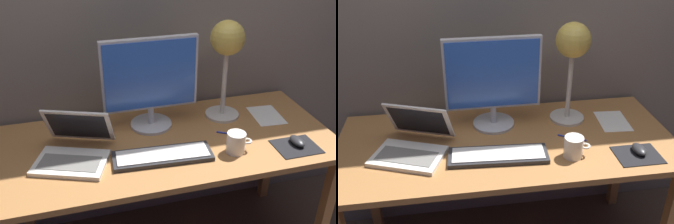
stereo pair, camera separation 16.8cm
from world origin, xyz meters
TOP-DOWN VIEW (x-y plane):
  - back_wall at (0.00, 0.40)m, footprint 4.80×0.06m
  - desk at (0.00, 0.00)m, footprint 1.60×0.70m
  - monitor at (-0.05, 0.15)m, footprint 0.46×0.21m
  - keyboard_main at (-0.06, -0.14)m, footprint 0.45×0.17m
  - laptop at (-0.43, -0.02)m, footprint 0.39×0.38m
  - desk_lamp at (0.34, 0.16)m, footprint 0.18×0.18m
  - mousepad at (0.56, -0.21)m, footprint 0.20×0.16m
  - mouse at (0.57, -0.20)m, footprint 0.06×0.10m
  - coffee_mug at (0.27, -0.18)m, footprint 0.12×0.08m
  - paper_sheet_near_mouse at (0.57, 0.09)m, footprint 0.16×0.22m
  - pen at (0.31, -0.03)m, footprint 0.12×0.08m

SIDE VIEW (x-z plane):
  - desk at x=0.00m, z-range 0.29..1.03m
  - paper_sheet_near_mouse at x=0.57m, z-range 0.74..0.74m
  - mousepad at x=0.56m, z-range 0.74..0.74m
  - pen at x=0.31m, z-range 0.74..0.75m
  - keyboard_main at x=-0.06m, z-range 0.74..0.76m
  - mouse at x=0.57m, z-range 0.74..0.78m
  - coffee_mug at x=0.27m, z-range 0.74..0.84m
  - laptop at x=-0.43m, z-range 0.70..0.90m
  - monitor at x=-0.05m, z-range 0.76..1.22m
  - desk_lamp at x=0.34m, z-range 0.87..1.38m
  - back_wall at x=0.00m, z-range 0.00..2.60m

